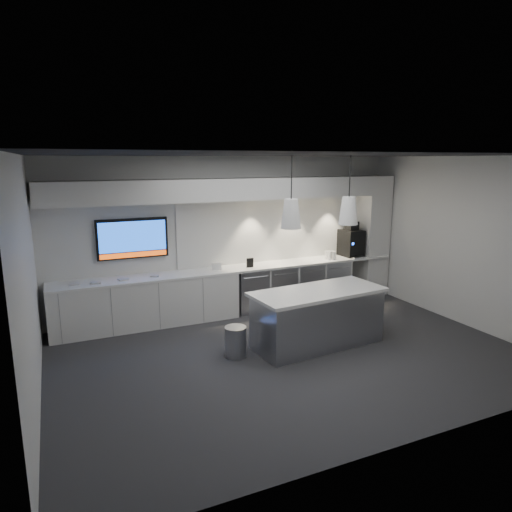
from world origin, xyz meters
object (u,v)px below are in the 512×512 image
coffee_machine (351,242)px  wall_tv (133,238)px  bin (236,342)px  island (318,317)px

coffee_machine → wall_tv: bearing=174.2°
bin → coffee_machine: coffee_machine is taller
island → bin: 1.39m
bin → island: bearing=-5.4°
coffee_machine → bin: bearing=-153.7°
island → coffee_machine: coffee_machine is taller
wall_tv → island: bearing=-42.9°
wall_tv → bin: (1.10, -2.16, -1.33)m
wall_tv → island: wall_tv is taller
bin → coffee_machine: size_ratio=0.62×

